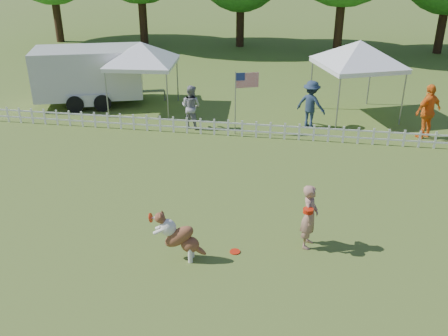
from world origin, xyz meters
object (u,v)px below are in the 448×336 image
at_px(handler, 310,216).
at_px(dog, 180,237).
at_px(spectator_b, 311,104).
at_px(spectator_c, 428,111).
at_px(cargo_trailer, 89,76).
at_px(canopy_tent_left, 143,77).
at_px(canopy_tent_right, 356,80).
at_px(spectator_a, 191,107).
at_px(frisbee_on_turf, 235,252).
at_px(flag_pole, 235,104).

height_order(handler, dog, handler).
xyz_separation_m(spectator_b, spectator_c, (4.01, -0.45, 0.09)).
bearing_deg(cargo_trailer, canopy_tent_left, -24.86).
distance_m(canopy_tent_right, spectator_a, 6.43).
height_order(handler, cargo_trailer, cargo_trailer).
height_order(frisbee_on_turf, spectator_b, spectator_b).
relative_size(canopy_tent_left, spectator_b, 1.53).
xyz_separation_m(frisbee_on_turf, spectator_b, (1.54, 8.52, 0.86)).
relative_size(canopy_tent_left, cargo_trailer, 0.49).
bearing_deg(spectator_c, spectator_b, -43.98).
height_order(canopy_tent_left, cargo_trailer, canopy_tent_left).
bearing_deg(flag_pole, frisbee_on_turf, -102.35).
bearing_deg(spectator_b, handler, 115.98).
bearing_deg(cargo_trailer, spectator_c, -25.44).
relative_size(flag_pole, spectator_a, 1.42).
bearing_deg(frisbee_on_turf, spectator_b, 79.75).
xyz_separation_m(handler, spectator_b, (-0.07, 7.97, 0.10)).
bearing_deg(spectator_c, frisbee_on_turf, 17.88).
bearing_deg(handler, canopy_tent_right, 0.62).
xyz_separation_m(canopy_tent_left, spectator_b, (6.70, -0.98, -0.46)).
xyz_separation_m(dog, flag_pole, (0.07, 7.72, 0.56)).
relative_size(cargo_trailer, spectator_b, 3.10).
distance_m(spectator_b, spectator_c, 4.03).
distance_m(canopy_tent_right, spectator_b, 2.28).
bearing_deg(canopy_tent_left, spectator_c, -12.75).
bearing_deg(frisbee_on_turf, cargo_trailer, 127.76).
xyz_separation_m(frisbee_on_turf, canopy_tent_right, (3.20, 9.98, 1.44)).
relative_size(frisbee_on_turf, spectator_c, 0.12).
height_order(frisbee_on_turf, spectator_a, spectator_a).
relative_size(frisbee_on_turf, canopy_tent_right, 0.08).
relative_size(handler, frisbee_on_turf, 6.53).
bearing_deg(canopy_tent_left, spectator_a, -42.73).
distance_m(frisbee_on_turf, spectator_a, 8.20).
distance_m(handler, canopy_tent_right, 9.58).
relative_size(dog, spectator_b, 0.66).
bearing_deg(spectator_a, handler, 140.02).
height_order(frisbee_on_turf, flag_pole, flag_pole).
relative_size(canopy_tent_left, canopy_tent_right, 0.92).
relative_size(cargo_trailer, spectator_a, 3.36).
bearing_deg(cargo_trailer, canopy_tent_right, -17.04).
bearing_deg(frisbee_on_turf, flag_pole, 98.47).
xyz_separation_m(canopy_tent_left, flag_pole, (4.08, -2.23, -0.19)).
height_order(dog, spectator_a, spectator_a).
relative_size(handler, canopy_tent_right, 0.53).
bearing_deg(dog, spectator_a, 99.70).
height_order(dog, spectator_b, spectator_b).
bearing_deg(spectator_b, dog, 98.77).
xyz_separation_m(flag_pole, spectator_c, (6.63, 0.79, -0.17)).
bearing_deg(cargo_trailer, spectator_a, -41.80).
relative_size(handler, cargo_trailer, 0.29).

